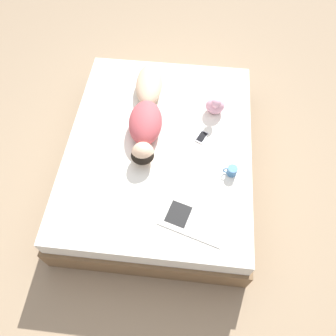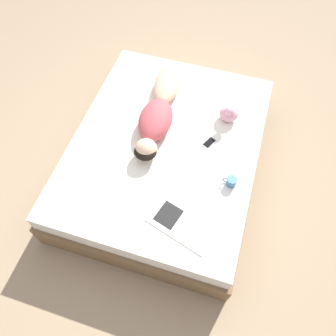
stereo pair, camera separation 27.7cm
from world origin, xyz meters
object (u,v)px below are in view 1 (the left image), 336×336
at_px(person, 146,113).
at_px(coffee_mug, 232,171).
at_px(cell_phone, 202,137).
at_px(open_magazine, 193,220).

bearing_deg(person, coffee_mug, 143.13).
bearing_deg(coffee_mug, cell_phone, -52.96).
height_order(person, open_magazine, person).
bearing_deg(cell_phone, person, 8.97).
xyz_separation_m(person, cell_phone, (-0.53, 0.15, -0.09)).
distance_m(person, open_magazine, 1.10).
height_order(coffee_mug, cell_phone, coffee_mug).
relative_size(person, cell_phone, 7.70).
xyz_separation_m(coffee_mug, cell_phone, (0.27, -0.36, -0.04)).
height_order(open_magazine, coffee_mug, coffee_mug).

